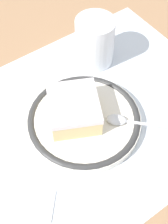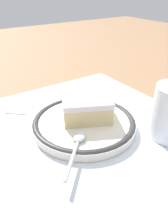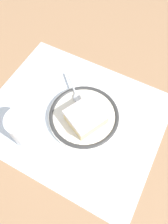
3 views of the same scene
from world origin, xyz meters
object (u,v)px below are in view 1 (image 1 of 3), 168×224
object	(u,v)px
plate	(84,120)
cake_slice	(74,109)
cup	(95,43)
spoon	(125,121)
sugar_packet	(44,205)

from	to	relation	value
plate	cake_slice	xyz separation A→B (m)	(0.01, -0.01, 0.03)
cup	spoon	bearing A→B (deg)	71.32
plate	spoon	distance (m)	0.07
plate	cake_slice	size ratio (longest dim) A/B	1.68
cake_slice	spoon	distance (m)	0.09
cake_slice	spoon	world-z (taller)	cake_slice
plate	cup	size ratio (longest dim) A/B	2.06
cake_slice	cup	bearing A→B (deg)	-139.12
cake_slice	cup	xyz separation A→B (m)	(-0.13, -0.11, 0.01)
cake_slice	plate	bearing A→B (deg)	132.81
spoon	cup	size ratio (longest dim) A/B	0.99
spoon	sugar_packet	bearing A→B (deg)	11.84
sugar_packet	plate	bearing A→B (deg)	-147.27
cake_slice	cup	distance (m)	0.17
plate	sugar_packet	distance (m)	0.17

